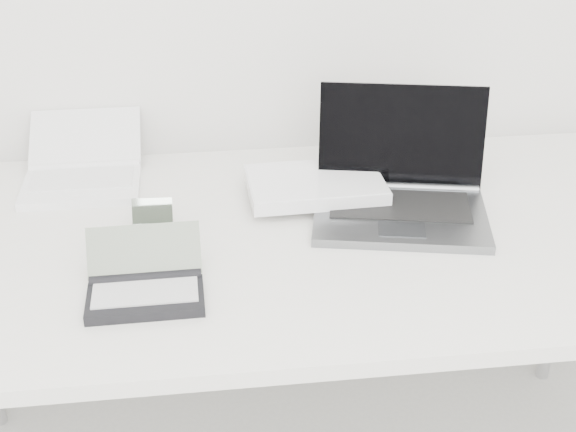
{
  "coord_description": "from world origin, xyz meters",
  "views": [
    {
      "loc": [
        -0.19,
        0.22,
        1.51
      ],
      "look_at": [
        -0.03,
        1.51,
        0.79
      ],
      "focal_mm": 50.0,
      "sensor_mm": 36.0,
      "label": 1
    }
  ],
  "objects": [
    {
      "name": "laptop_large",
      "position": [
        0.14,
        1.64,
        0.77
      ],
      "size": [
        0.49,
        0.36,
        0.23
      ],
      "rotation": [
        0.0,
        0.0,
        -0.21
      ],
      "color": "slate",
      "rests_on": "desk"
    },
    {
      "name": "palmtop_charcoal",
      "position": [
        -0.29,
        1.37,
        0.75
      ],
      "size": [
        0.2,
        0.16,
        0.1
      ],
      "rotation": [
        0.0,
        0.0,
        0.01
      ],
      "color": "black",
      "rests_on": "desk"
    },
    {
      "name": "desk",
      "position": [
        0.0,
        1.55,
        0.68
      ],
      "size": [
        1.6,
        0.8,
        0.73
      ],
      "color": "white",
      "rests_on": "ground"
    },
    {
      "name": "netbook_open_white",
      "position": [
        -0.44,
        1.83,
        0.75
      ],
      "size": [
        0.24,
        0.3,
        0.1
      ],
      "rotation": [
        0.0,
        0.0,
        -0.0
      ],
      "color": "white",
      "rests_on": "desk"
    },
    {
      "name": "pda_silver",
      "position": [
        -0.28,
        1.57,
        0.74
      ],
      "size": [
        0.08,
        0.09,
        0.06
      ],
      "rotation": [
        0.0,
        0.0,
        -0.05
      ],
      "color": "silver",
      "rests_on": "desk"
    }
  ]
}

